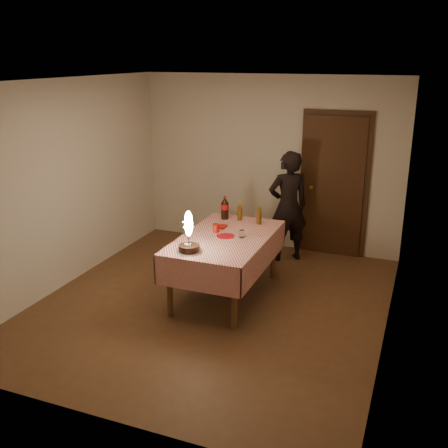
{
  "coord_description": "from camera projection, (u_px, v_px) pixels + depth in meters",
  "views": [
    {
      "loc": [
        2.22,
        -5.25,
        2.87
      ],
      "look_at": [
        0.06,
        0.23,
        0.95
      ],
      "focal_mm": 42.0,
      "sensor_mm": 36.0,
      "label": 1
    }
  ],
  "objects": [
    {
      "name": "ground",
      "position": [
        212.0,
        304.0,
        6.31
      ],
      "size": [
        4.0,
        4.5,
        0.01
      ],
      "primitive_type": "cube",
      "color": "brown",
      "rests_on": "ground"
    },
    {
      "name": "room_shell",
      "position": [
        216.0,
        168.0,
        5.85
      ],
      "size": [
        4.04,
        4.54,
        2.62
      ],
      "color": "beige",
      "rests_on": "ground"
    },
    {
      "name": "dining_table",
      "position": [
        226.0,
        244.0,
        6.33
      ],
      "size": [
        1.02,
        1.72,
        0.78
      ],
      "color": "brown",
      "rests_on": "ground"
    },
    {
      "name": "birthday_cake",
      "position": [
        189.0,
        240.0,
        5.77
      ],
      "size": [
        0.29,
        0.29,
        0.47
      ],
      "color": "white",
      "rests_on": "dining_table"
    },
    {
      "name": "red_plate",
      "position": [
        226.0,
        236.0,
        6.29
      ],
      "size": [
        0.22,
        0.22,
        0.01
      ],
      "primitive_type": "cylinder",
      "color": "#B40C19",
      "rests_on": "dining_table"
    },
    {
      "name": "red_cup",
      "position": [
        216.0,
        228.0,
        6.44
      ],
      "size": [
        0.08,
        0.08,
        0.1
      ],
      "primitive_type": "cylinder",
      "color": "#B91B0C",
      "rests_on": "dining_table"
    },
    {
      "name": "clear_cup",
      "position": [
        242.0,
        234.0,
        6.25
      ],
      "size": [
        0.07,
        0.07,
        0.09
      ],
      "primitive_type": "cylinder",
      "color": "silver",
      "rests_on": "dining_table"
    },
    {
      "name": "napkin_stack",
      "position": [
        220.0,
        226.0,
        6.62
      ],
      "size": [
        0.15,
        0.15,
        0.02
      ],
      "primitive_type": "cube",
      "color": "red",
      "rests_on": "dining_table"
    },
    {
      "name": "cola_bottle",
      "position": [
        225.0,
        208.0,
        6.91
      ],
      "size": [
        0.1,
        0.1,
        0.32
      ],
      "color": "black",
      "rests_on": "dining_table"
    },
    {
      "name": "amber_bottle_left",
      "position": [
        240.0,
        211.0,
        6.87
      ],
      "size": [
        0.06,
        0.06,
        0.25
      ],
      "color": "brown",
      "rests_on": "dining_table"
    },
    {
      "name": "amber_bottle_right",
      "position": [
        259.0,
        215.0,
        6.72
      ],
      "size": [
        0.06,
        0.06,
        0.25
      ],
      "color": "brown",
      "rests_on": "dining_table"
    },
    {
      "name": "photographer",
      "position": [
        288.0,
        206.0,
        7.45
      ],
      "size": [
        0.7,
        0.65,
        1.6
      ],
      "color": "black",
      "rests_on": "ground"
    }
  ]
}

